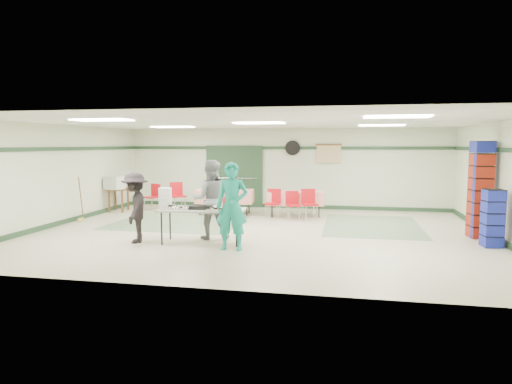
% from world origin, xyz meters
% --- Properties ---
extents(floor, '(11.00, 11.00, 0.00)m').
position_xyz_m(floor, '(0.00, 0.00, 0.00)').
color(floor, beige).
rests_on(floor, ground).
extents(ceiling, '(11.00, 11.00, 0.00)m').
position_xyz_m(ceiling, '(0.00, 0.00, 2.70)').
color(ceiling, silver).
rests_on(ceiling, wall_back).
extents(wall_back, '(11.00, 0.00, 11.00)m').
position_xyz_m(wall_back, '(0.00, 4.50, 1.35)').
color(wall_back, beige).
rests_on(wall_back, floor).
extents(wall_front, '(11.00, 0.00, 11.00)m').
position_xyz_m(wall_front, '(0.00, -4.50, 1.35)').
color(wall_front, beige).
rests_on(wall_front, floor).
extents(wall_left, '(0.00, 9.00, 9.00)m').
position_xyz_m(wall_left, '(-5.50, 0.00, 1.35)').
color(wall_left, beige).
rests_on(wall_left, floor).
extents(wall_right, '(0.00, 9.00, 9.00)m').
position_xyz_m(wall_right, '(5.50, 0.00, 1.35)').
color(wall_right, beige).
rests_on(wall_right, floor).
extents(trim_back, '(11.00, 0.06, 0.10)m').
position_xyz_m(trim_back, '(0.00, 4.47, 2.05)').
color(trim_back, '#203B24').
rests_on(trim_back, wall_back).
extents(baseboard_back, '(11.00, 0.06, 0.12)m').
position_xyz_m(baseboard_back, '(0.00, 4.47, 0.06)').
color(baseboard_back, '#203B24').
rests_on(baseboard_back, floor).
extents(trim_left, '(0.06, 9.00, 0.10)m').
position_xyz_m(trim_left, '(-5.47, 0.00, 2.05)').
color(trim_left, '#203B24').
rests_on(trim_left, wall_back).
extents(baseboard_left, '(0.06, 9.00, 0.12)m').
position_xyz_m(baseboard_left, '(-5.47, 0.00, 0.06)').
color(baseboard_left, '#203B24').
rests_on(baseboard_left, floor).
extents(trim_right, '(0.06, 9.00, 0.10)m').
position_xyz_m(trim_right, '(5.47, 0.00, 2.05)').
color(trim_right, '#203B24').
rests_on(trim_right, wall_back).
extents(baseboard_right, '(0.06, 9.00, 0.12)m').
position_xyz_m(baseboard_right, '(5.47, 0.00, 0.06)').
color(baseboard_right, '#203B24').
rests_on(baseboard_right, floor).
extents(green_patch_a, '(3.50, 3.00, 0.01)m').
position_xyz_m(green_patch_a, '(-2.50, 1.00, 0.00)').
color(green_patch_a, gray).
rests_on(green_patch_a, floor).
extents(green_patch_b, '(2.50, 3.50, 0.01)m').
position_xyz_m(green_patch_b, '(2.80, 1.50, 0.00)').
color(green_patch_b, gray).
rests_on(green_patch_b, floor).
extents(double_door_left, '(0.90, 0.06, 2.10)m').
position_xyz_m(double_door_left, '(-2.20, 4.44, 1.05)').
color(double_door_left, gray).
rests_on(double_door_left, floor).
extents(double_door_right, '(0.90, 0.06, 2.10)m').
position_xyz_m(double_door_right, '(-1.25, 4.44, 1.05)').
color(double_door_right, gray).
rests_on(double_door_right, floor).
extents(door_frame, '(2.00, 0.03, 2.15)m').
position_xyz_m(door_frame, '(-1.73, 4.42, 1.05)').
color(door_frame, '#203B24').
rests_on(door_frame, floor).
extents(wall_fan, '(0.50, 0.10, 0.50)m').
position_xyz_m(wall_fan, '(0.30, 4.44, 2.05)').
color(wall_fan, black).
rests_on(wall_fan, wall_back).
extents(scroll_banner, '(0.80, 0.02, 0.60)m').
position_xyz_m(scroll_banner, '(1.50, 4.44, 1.85)').
color(scroll_banner, '#D9B687').
rests_on(scroll_banner, wall_back).
extents(serving_table, '(1.95, 0.92, 0.76)m').
position_xyz_m(serving_table, '(-1.00, -1.45, 0.72)').
color(serving_table, '#A7A7A2').
rests_on(serving_table, floor).
extents(sheet_tray_right, '(0.64, 0.51, 0.02)m').
position_xyz_m(sheet_tray_right, '(-0.50, -1.52, 0.77)').
color(sheet_tray_right, silver).
rests_on(sheet_tray_right, serving_table).
extents(sheet_tray_mid, '(0.58, 0.46, 0.02)m').
position_xyz_m(sheet_tray_mid, '(-1.04, -1.30, 0.77)').
color(sheet_tray_mid, silver).
rests_on(sheet_tray_mid, serving_table).
extents(sheet_tray_left, '(0.67, 0.53, 0.02)m').
position_xyz_m(sheet_tray_left, '(-1.56, -1.51, 0.77)').
color(sheet_tray_left, silver).
rests_on(sheet_tray_left, serving_table).
extents(baking_pan, '(0.50, 0.33, 0.08)m').
position_xyz_m(baking_pan, '(-1.02, -1.48, 0.80)').
color(baking_pan, black).
rests_on(baking_pan, serving_table).
extents(foam_box_stack, '(0.26, 0.24, 0.44)m').
position_xyz_m(foam_box_stack, '(-1.89, -1.34, 0.98)').
color(foam_box_stack, white).
rests_on(foam_box_stack, serving_table).
extents(volunteer_teal, '(0.68, 0.46, 1.82)m').
position_xyz_m(volunteer_teal, '(-0.19, -1.94, 0.91)').
color(volunteer_teal, '#159281').
rests_on(volunteer_teal, floor).
extents(volunteer_grey, '(1.02, 0.87, 1.82)m').
position_xyz_m(volunteer_grey, '(-0.95, -0.93, 0.91)').
color(volunteer_grey, gray).
rests_on(volunteer_grey, floor).
extents(volunteer_dark, '(0.87, 1.14, 1.56)m').
position_xyz_m(volunteer_dark, '(-2.47, -1.67, 0.78)').
color(volunteer_dark, black).
rests_on(volunteer_dark, floor).
extents(dining_table_a, '(1.77, 1.00, 0.77)m').
position_xyz_m(dining_table_a, '(0.59, 2.72, 0.57)').
color(dining_table_a, red).
rests_on(dining_table_a, floor).
extents(dining_table_b, '(1.82, 0.94, 0.77)m').
position_xyz_m(dining_table_b, '(-1.61, 2.72, 0.57)').
color(dining_table_b, red).
rests_on(dining_table_b, floor).
extents(chair_a, '(0.48, 0.48, 0.82)m').
position_xyz_m(chair_a, '(0.58, 2.14, 0.50)').
color(chair_a, '#B10E1C').
rests_on(chair_a, floor).
extents(chair_b, '(0.43, 0.43, 0.87)m').
position_xyz_m(chair_b, '(0.01, 2.15, 0.53)').
color(chair_b, '#B10E1C').
rests_on(chair_b, floor).
extents(chair_c, '(0.53, 0.53, 0.89)m').
position_xyz_m(chair_c, '(1.06, 2.15, 0.54)').
color(chair_c, '#B10E1C').
rests_on(chair_c, floor).
extents(chair_d, '(0.42, 0.42, 0.79)m').
position_xyz_m(chair_d, '(-1.55, 2.14, 0.48)').
color(chair_d, '#B10E1C').
rests_on(chair_d, floor).
extents(chair_loose_a, '(0.61, 0.61, 0.93)m').
position_xyz_m(chair_loose_a, '(-3.35, 3.19, 0.57)').
color(chair_loose_a, '#B10E1C').
rests_on(chair_loose_a, floor).
extents(chair_loose_b, '(0.53, 0.53, 0.88)m').
position_xyz_m(chair_loose_b, '(-4.10, 2.99, 0.54)').
color(chair_loose_b, '#B10E1C').
rests_on(chair_loose_b, floor).
extents(crate_stack_blue_a, '(0.49, 0.49, 2.25)m').
position_xyz_m(crate_stack_blue_a, '(5.15, 0.38, 1.12)').
color(crate_stack_blue_a, navy).
rests_on(crate_stack_blue_a, floor).
extents(crate_stack_red, '(0.49, 0.49, 1.96)m').
position_xyz_m(crate_stack_red, '(5.15, 0.37, 0.98)').
color(crate_stack_red, maroon).
rests_on(crate_stack_red, floor).
extents(crate_stack_blue_b, '(0.41, 0.41, 1.23)m').
position_xyz_m(crate_stack_blue_b, '(5.15, -0.62, 0.62)').
color(crate_stack_blue_b, navy).
rests_on(crate_stack_blue_b, floor).
extents(printer_table, '(0.68, 0.90, 0.74)m').
position_xyz_m(printer_table, '(-5.15, 2.61, 0.63)').
color(printer_table, brown).
rests_on(printer_table, floor).
extents(office_printer, '(0.58, 0.53, 0.41)m').
position_xyz_m(office_printer, '(-5.15, 2.36, 0.95)').
color(office_printer, beige).
rests_on(office_printer, printer_table).
extents(broom, '(0.03, 0.20, 1.25)m').
position_xyz_m(broom, '(-5.23, 0.61, 0.65)').
color(broom, brown).
rests_on(broom, floor).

